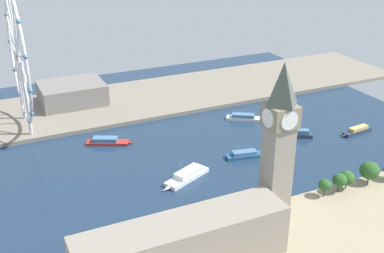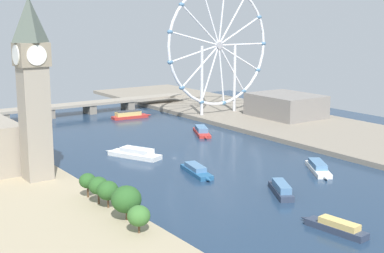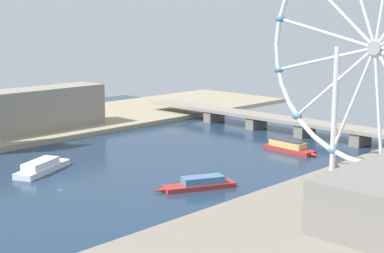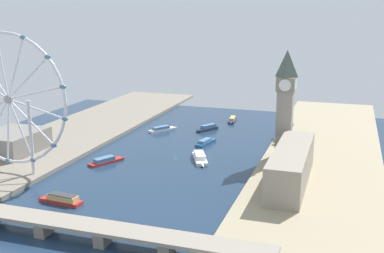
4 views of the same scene
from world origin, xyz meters
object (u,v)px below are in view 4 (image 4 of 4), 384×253
Objects in this scene: tour_boat_3 at (162,129)px; tour_boat_5 at (206,142)px; tour_boat_1 at (200,158)px; tour_boat_0 at (61,199)px; ferris_wheel at (9,100)px; riverside_hall at (13,142)px; river_bridge at (75,226)px; clock_tower at (285,103)px; tour_boat_2 at (232,120)px; tour_boat_4 at (106,161)px; tour_boat_6 at (207,128)px; parliament_block at (291,166)px.

tour_boat_3 is 62.80m from tour_boat_5.
tour_boat_1 is 101.39m from tour_boat_3.
tour_boat_3 is 0.97× the size of tour_boat_5.
ferris_wheel is at bearing -24.09° from tour_boat_0.
riverside_hall reaches higher than tour_boat_3.
riverside_hall is 170.50m from river_bridge.
clock_tower is 2.75× the size of tour_boat_3.
tour_boat_2 is at bearing -116.91° from ferris_wheel.
riverside_hall is 1.61× the size of tour_boat_5.
riverside_hall is 142.77m from tour_boat_3.
river_bridge is at bearing -132.94° from tour_boat_4.
tour_boat_5 is at bearing -86.96° from tour_boat_3.
ferris_wheel is 201.90m from tour_boat_6.
clock_tower is 2.90× the size of tour_boat_2.
tour_boat_4 is at bearing -76.31° from tour_boat_0.
tour_boat_6 is at bearing -41.82° from clock_tower.
river_bridge is (98.03, 110.96, -8.20)m from parliament_block.
tour_boat_5 is (71.95, -27.94, -44.89)m from clock_tower.
tour_boat_1 is 1.33× the size of tour_boat_6.
tour_boat_1 is at bearing -167.05° from riverside_hall.
tour_boat_0 is 207.14m from tour_boat_6.
riverside_hall is (33.38, -40.85, -43.74)m from ferris_wheel.
parliament_block is at bearing -168.65° from ferris_wheel.
clock_tower is 3.10× the size of tour_boat_6.
river_bridge is 195.59m from tour_boat_5.
tour_boat_5 is (1.89, 92.16, -0.18)m from tour_boat_2.
tour_boat_2 is 92.18m from tour_boat_5.
parliament_block is 148.28m from river_bridge.
ferris_wheel is 3.15× the size of tour_boat_5.
tour_boat_0 is (-60.69, 33.92, -52.67)m from ferris_wheel.
parliament_block is 144.12m from tour_boat_4.
tour_boat_3 is at bearing 71.81° from tour_boat_5.
tour_boat_0 is (33.31, -38.48, -4.41)m from river_bridge.
river_bridge reaches higher than tour_boat_5.
tour_boat_4 is (45.31, -118.07, -4.92)m from river_bridge.
ferris_wheel is 246.71m from tour_boat_2.
tour_boat_3 is 108.66m from tour_boat_4.
ferris_wheel reaches higher than river_bridge.
river_bridge is 126.56m from tour_boat_4.
tour_boat_2 is at bearing -95.89° from tour_boat_0.
parliament_block is at bearing -146.00° from tour_boat_0.
riverside_hall is 1.66× the size of tour_boat_3.
tour_boat_3 is at bearing -82.50° from tour_boat_0.
tour_boat_3 is at bearing 23.87° from tour_boat_4.
parliament_block is 225.45m from riverside_hall.
river_bridge reaches higher than tour_boat_1.
ferris_wheel reaches higher than tour_boat_6.
clock_tower is at bearing -82.03° from tour_boat_3.
tour_boat_0 is 188.33m from tour_boat_3.
ferris_wheel is 1.96× the size of riverside_hall.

